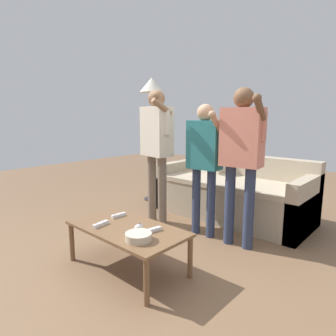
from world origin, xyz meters
name	(u,v)px	position (x,y,z in m)	size (l,w,h in m)	color
ground_plane	(155,258)	(0.00, 0.00, 0.00)	(12.00, 12.00, 0.00)	brown
couch	(233,194)	(-0.06, 1.57, 0.30)	(1.98, 0.90, 0.80)	#B7A88E
coffee_table	(127,232)	(-0.05, -0.29, 0.34)	(1.07, 0.57, 0.38)	brown
snack_bowl	(139,237)	(0.23, -0.41, 0.41)	(0.21, 0.21, 0.06)	beige
game_remote_nunchuk	(139,227)	(0.07, -0.26, 0.41)	(0.06, 0.09, 0.05)	white
floor_lamp	(152,93)	(-1.44, 1.42, 1.69)	(0.38, 0.38, 1.92)	#2D2D33
player_left	(157,141)	(-0.64, 0.69, 1.03)	(0.48, 0.39, 1.64)	#756656
player_center	(204,155)	(0.01, 0.77, 0.92)	(0.45, 0.31, 1.46)	#2D3856
player_right	(242,149)	(0.44, 0.78, 1.01)	(0.49, 0.33, 1.61)	#2D3856
game_remote_wand_near	(101,224)	(-0.24, -0.42, 0.40)	(0.06, 0.17, 0.03)	white
game_remote_wand_far	(153,230)	(0.19, -0.21, 0.40)	(0.06, 0.16, 0.03)	white
game_remote_wand_spare	(118,215)	(-0.31, -0.17, 0.40)	(0.05, 0.15, 0.03)	white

